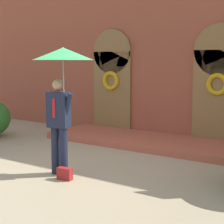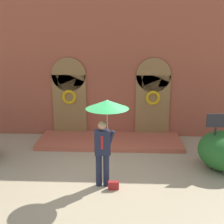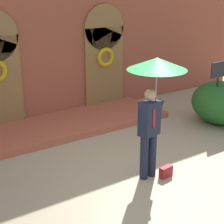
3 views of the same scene
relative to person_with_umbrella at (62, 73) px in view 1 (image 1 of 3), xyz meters
The scene contains 4 objects.
ground_plane 1.92m from the person_with_umbrella, 115.74° to the left, with size 80.00×80.00×0.00m, color tan.
building_facade 4.38m from the person_with_umbrella, 91.04° to the left, with size 14.00×2.30×5.60m.
person_with_umbrella is the anchor object (origin of this frame).
handbag 1.82m from the person_with_umbrella, 44.88° to the right, with size 0.28×0.12×0.22m, color maroon.
Camera 1 is at (4.65, -5.27, 2.12)m, focal length 60.00 mm.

